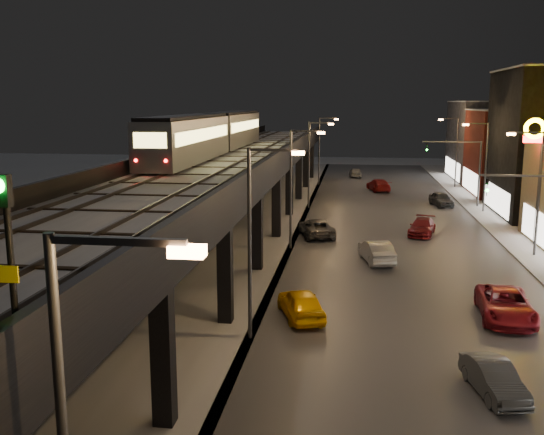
{
  "coord_description": "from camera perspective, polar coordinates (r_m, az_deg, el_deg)",
  "views": [
    {
      "loc": [
        3.96,
        -13.59,
        10.98
      ],
      "look_at": [
        -0.27,
        17.47,
        5.0
      ],
      "focal_mm": 40.0,
      "sensor_mm": 36.0,
      "label": 1
    }
  ],
  "objects": [
    {
      "name": "car_mid_dark",
      "position": [
        76.83,
        10.0,
        2.99
      ],
      "size": [
        3.2,
        5.48,
        1.49
      ],
      "primitive_type": "imported",
      "rotation": [
        0.0,
        0.0,
        3.37
      ],
      "color": "maroon",
      "rests_on": "ground"
    },
    {
      "name": "under_viaduct_pavement",
      "position": [
        50.79,
        -3.74,
        -1.67
      ],
      "size": [
        11.0,
        120.0,
        0.06
      ],
      "primitive_type": "cube",
      "color": "#9FA1A8",
      "rests_on": "ground"
    },
    {
      "name": "building_e",
      "position": [
        78.42,
        22.65,
        5.66
      ],
      "size": [
        12.2,
        12.2,
        10.16
      ],
      "color": "maroon",
      "rests_on": "ground"
    },
    {
      "name": "viaduct_parapet_streetside",
      "position": [
        46.11,
        0.74,
        5.66
      ],
      "size": [
        0.3,
        100.0,
        1.1
      ],
      "primitive_type": "cube",
      "color": "black",
      "rests_on": "elevated_viaduct"
    },
    {
      "name": "streetlight_right_3",
      "position": [
        64.13,
        19.29,
        5.06
      ],
      "size": [
        2.56,
        0.28,
        9.0
      ],
      "color": "#38383A",
      "rests_on": "ground"
    },
    {
      "name": "streetlight_right_2",
      "position": [
        46.73,
        23.58,
        2.84
      ],
      "size": [
        2.56,
        0.28,
        9.0
      ],
      "color": "#38383A",
      "rests_on": "ground"
    },
    {
      "name": "streetlight_left_2",
      "position": [
        45.17,
        2.13,
        3.49
      ],
      "size": [
        2.57,
        0.28,
        9.0
      ],
      "color": "#38383A",
      "rests_on": "ground"
    },
    {
      "name": "car_onc_red",
      "position": [
        67.23,
        15.64,
        1.64
      ],
      "size": [
        2.52,
        4.57,
        1.47
      ],
      "primitive_type": "imported",
      "rotation": [
        0.0,
        0.0,
        0.19
      ],
      "color": "#33363B",
      "rests_on": "ground"
    },
    {
      "name": "viaduct_trackbed",
      "position": [
        46.86,
        -4.58,
        5.14
      ],
      "size": [
        8.4,
        100.0,
        0.32
      ],
      "color": "#B2B7C1",
      "rests_on": "elevated_viaduct"
    },
    {
      "name": "traffic_light_rig_b",
      "position": [
        66.96,
        18.0,
        4.72
      ],
      "size": [
        6.1,
        0.34,
        7.0
      ],
      "color": "#38383A",
      "rests_on": "ground"
    },
    {
      "name": "sign_mcdonalds",
      "position": [
        50.27,
        24.12,
        6.41
      ],
      "size": [
        2.91,
        0.46,
        9.81
      ],
      "color": "#38383A",
      "rests_on": "ground"
    },
    {
      "name": "rail_signal",
      "position": [
        11.62,
        -23.82,
        -0.71
      ],
      "size": [
        0.36,
        0.44,
        3.14
      ],
      "color": "black",
      "rests_on": "viaduct_trackbed"
    },
    {
      "name": "streetlight_right_4",
      "position": [
        81.79,
        16.82,
        6.32
      ],
      "size": [
        2.56,
        0.28,
        9.0
      ],
      "color": "#38383A",
      "rests_on": "ground"
    },
    {
      "name": "streetlight_left_3",
      "position": [
        63.0,
        3.75,
        5.55
      ],
      "size": [
        2.57,
        0.28,
        9.0
      ],
      "color": "#38383A",
      "rests_on": "ground"
    },
    {
      "name": "car_onc_silver",
      "position": [
        25.19,
        20.14,
        -14.16
      ],
      "size": [
        2.09,
        4.04,
        1.27
      ],
      "primitive_type": "imported",
      "rotation": [
        0.0,
        0.0,
        0.2
      ],
      "color": "#3B3F45",
      "rests_on": "ground"
    },
    {
      "name": "building_f",
      "position": [
        91.96,
        20.47,
        6.76
      ],
      "size": [
        12.2,
        16.2,
        11.16
      ],
      "color": "#37373D",
      "rests_on": "ground"
    },
    {
      "name": "car_far_white",
      "position": [
        90.71,
        7.86,
        4.21
      ],
      "size": [
        1.98,
        4.3,
        1.43
      ],
      "primitive_type": "imported",
      "rotation": [
        0.0,
        0.0,
        3.21
      ],
      "color": "gray",
      "rests_on": "ground"
    },
    {
      "name": "car_taxi",
      "position": [
        31.43,
        2.74,
        -8.18
      ],
      "size": [
        3.14,
        4.81,
        1.52
      ],
      "primitive_type": "imported",
      "rotation": [
        0.0,
        0.0,
        3.47
      ],
      "color": "#F8B400",
      "rests_on": "ground"
    },
    {
      "name": "car_mid_silver",
      "position": [
        50.2,
        4.16,
        -1.02
      ],
      "size": [
        3.72,
        5.66,
        1.45
      ],
      "primitive_type": "imported",
      "rotation": [
        0.0,
        0.0,
        3.42
      ],
      "color": "#484849",
      "rests_on": "ground"
    },
    {
      "name": "sidewalk_right",
      "position": [
        51.6,
        22.79,
        -2.26
      ],
      "size": [
        4.0,
        120.0,
        0.14
      ],
      "primitive_type": "cube",
      "color": "#9FA1A8",
      "rests_on": "ground"
    },
    {
      "name": "road_surface",
      "position": [
        49.93,
        11.64,
        -2.09
      ],
      "size": [
        17.0,
        120.0,
        0.06
      ],
      "primitive_type": "cube",
      "color": "#46474D",
      "rests_on": "ground"
    },
    {
      "name": "elevated_viaduct",
      "position": [
        46.82,
        -4.59,
        4.19
      ],
      "size": [
        9.0,
        100.0,
        6.3
      ],
      "color": "black",
      "rests_on": "ground"
    },
    {
      "name": "car_onc_white",
      "position": [
        52.09,
        13.94,
        -0.93
      ],
      "size": [
        2.91,
        4.97,
        1.35
      ],
      "primitive_type": "imported",
      "rotation": [
        0.0,
        0.0,
        -0.23
      ],
      "color": "maroon",
      "rests_on": "ground"
    },
    {
      "name": "viaduct_parapet_far",
      "position": [
        47.96,
        -9.68,
        5.71
      ],
      "size": [
        0.3,
        100.0,
        1.1
      ],
      "primitive_type": "cube",
      "color": "black",
      "rests_on": "elevated_viaduct"
    },
    {
      "name": "car_near_white",
      "position": [
        42.63,
        9.78,
        -3.22
      ],
      "size": [
        2.61,
        4.91,
        1.54
      ],
      "primitive_type": "imported",
      "rotation": [
        0.0,
        0.0,
        3.36
      ],
      "color": "#AAAAAA",
      "rests_on": "ground"
    },
    {
      "name": "streetlight_left_1",
      "position": [
        27.55,
        -1.57,
        -1.24
      ],
      "size": [
        2.57,
        0.28,
        9.0
      ],
      "color": "#38383A",
      "rests_on": "ground"
    },
    {
      "name": "car_onc_dark",
      "position": [
        33.41,
        21.12,
        -7.76
      ],
      "size": [
        2.9,
        5.66,
        1.53
      ],
      "primitive_type": "imported",
      "rotation": [
        0.0,
        0.0,
        -0.07
      ],
      "color": "maroon",
      "rests_on": "ground"
    },
    {
      "name": "streetlight_left_4",
      "position": [
        80.91,
        4.66,
        6.7
      ],
      "size": [
        2.57,
        0.28,
        9.0
      ],
      "color": "#38383A",
      "rests_on": "ground"
    },
    {
      "name": "subway_train",
      "position": [
        54.56,
        -5.5,
        7.95
      ],
      "size": [
        2.85,
        34.31,
        3.41
      ],
      "color": "gray",
      "rests_on": "viaduct_trackbed"
    }
  ]
}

